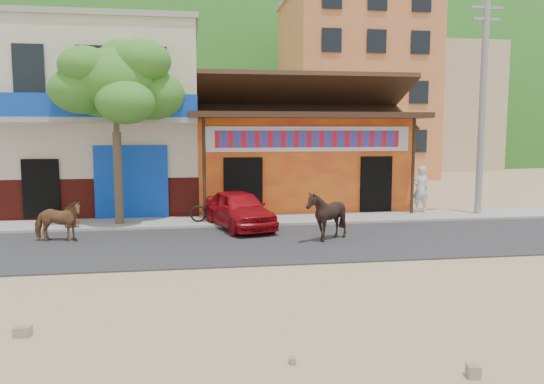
{
  "coord_description": "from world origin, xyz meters",
  "views": [
    {
      "loc": [
        -2.3,
        -11.94,
        3.16
      ],
      "look_at": [
        0.04,
        3.0,
        1.4
      ],
      "focal_mm": 35.0,
      "sensor_mm": 36.0,
      "label": 1
    }
  ],
  "objects": [
    {
      "name": "ground",
      "position": [
        0.0,
        0.0,
        0.0
      ],
      "size": [
        120.0,
        120.0,
        0.0
      ],
      "primitive_type": "plane",
      "color": "#9E825B",
      "rests_on": "ground"
    },
    {
      "name": "cow_dark",
      "position": [
        1.52,
        2.47,
        0.76
      ],
      "size": [
        1.42,
        1.3,
        1.43
      ],
      "primitive_type": "imported",
      "rotation": [
        0.0,
        0.0,
        -1.68
      ],
      "color": "black",
      "rests_on": "road"
    },
    {
      "name": "cafe_chair_right",
      "position": [
        -6.0,
        5.3,
        0.54
      ],
      "size": [
        0.52,
        0.52,
        0.83
      ],
      "primitive_type": null,
      "rotation": [
        0.0,
        0.0,
        0.46
      ],
      "color": "#452317",
      "rests_on": "sidewalk"
    },
    {
      "name": "sidewalk",
      "position": [
        0.0,
        6.0,
        0.06
      ],
      "size": [
        60.0,
        2.0,
        0.12
      ],
      "primitive_type": "cube",
      "color": "gray",
      "rests_on": "ground"
    },
    {
      "name": "dance_club",
      "position": [
        2.0,
        10.0,
        1.8
      ],
      "size": [
        8.0,
        6.0,
        3.6
      ],
      "primitive_type": "cube",
      "color": "orange",
      "rests_on": "ground"
    },
    {
      "name": "road",
      "position": [
        0.0,
        2.5,
        0.02
      ],
      "size": [
        60.0,
        5.0,
        0.04
      ],
      "primitive_type": "cube",
      "color": "#28282B",
      "rests_on": "ground"
    },
    {
      "name": "apartment_front",
      "position": [
        9.0,
        24.0,
        6.0
      ],
      "size": [
        9.0,
        9.0,
        12.0
      ],
      "primitive_type": "cube",
      "color": "#CC723F",
      "rests_on": "ground"
    },
    {
      "name": "cow_tan",
      "position": [
        -5.99,
        3.52,
        0.63
      ],
      "size": [
        1.44,
        0.75,
        1.17
      ],
      "primitive_type": "imported",
      "rotation": [
        0.0,
        0.0,
        1.49
      ],
      "color": "brown",
      "rests_on": "road"
    },
    {
      "name": "scooter",
      "position": [
        -1.5,
        5.74,
        0.55
      ],
      "size": [
        1.67,
        0.69,
        0.86
      ],
      "primitive_type": "imported",
      "rotation": [
        0.0,
        0.0,
        1.65
      ],
      "color": "black",
      "rests_on": "sidewalk"
    },
    {
      "name": "utility_pole",
      "position": [
        8.2,
        6.0,
        4.12
      ],
      "size": [
        0.24,
        0.24,
        8.0
      ],
      "primitive_type": "cylinder",
      "color": "gray",
      "rests_on": "sidewalk"
    },
    {
      "name": "hillside",
      "position": [
        0.0,
        70.0,
        12.0
      ],
      "size": [
        100.0,
        40.0,
        24.0
      ],
      "primitive_type": "ellipsoid",
      "color": "#194C14",
      "rests_on": "ground"
    },
    {
      "name": "pedestrian",
      "position": [
        6.2,
        6.58,
        0.99
      ],
      "size": [
        0.64,
        0.43,
        1.74
      ],
      "primitive_type": "imported",
      "rotation": [
        0.0,
        0.0,
        3.17
      ],
      "color": "silver",
      "rests_on": "sidewalk"
    },
    {
      "name": "red_car",
      "position": [
        -0.75,
        4.8,
        0.65
      ],
      "size": [
        2.37,
        3.86,
        1.23
      ],
      "primitive_type": "imported",
      "rotation": [
        0.0,
        0.0,
        0.27
      ],
      "color": "#A20B12",
      "rests_on": "road"
    },
    {
      "name": "tree",
      "position": [
        -4.6,
        5.8,
        3.12
      ],
      "size": [
        3.0,
        3.0,
        6.0
      ],
      "primitive_type": null,
      "color": "#2D721E",
      "rests_on": "sidewalk"
    },
    {
      "name": "apartment_rear",
      "position": [
        18.0,
        30.0,
        5.0
      ],
      "size": [
        8.0,
        8.0,
        10.0
      ],
      "primitive_type": "cube",
      "color": "tan",
      "rests_on": "ground"
    },
    {
      "name": "cafe_building",
      "position": [
        -5.5,
        10.0,
        3.5
      ],
      "size": [
        7.0,
        6.0,
        7.0
      ],
      "primitive_type": "cube",
      "color": "beige",
      "rests_on": "ground"
    }
  ]
}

